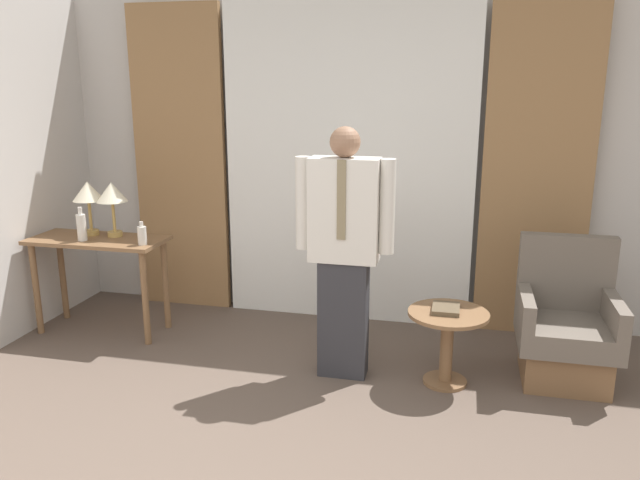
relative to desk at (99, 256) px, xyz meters
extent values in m
cube|color=beige|center=(1.85, 0.87, 0.73)|extent=(10.00, 0.06, 2.70)
cube|color=white|center=(1.85, 0.74, 0.67)|extent=(2.03, 0.06, 2.58)
cube|color=#997047|center=(0.38, 0.74, 0.67)|extent=(0.81, 0.06, 2.58)
cube|color=#997047|center=(3.31, 0.74, 0.67)|extent=(0.81, 0.06, 2.58)
cube|color=brown|center=(0.00, 0.00, 0.13)|extent=(1.06, 0.46, 0.03)
cylinder|color=brown|center=(-0.47, -0.17, -0.26)|extent=(0.05, 0.05, 0.74)
cylinder|color=brown|center=(0.47, -0.17, -0.26)|extent=(0.05, 0.05, 0.74)
cylinder|color=brown|center=(-0.47, 0.17, -0.26)|extent=(0.05, 0.05, 0.74)
cylinder|color=brown|center=(0.47, 0.17, -0.26)|extent=(0.05, 0.05, 0.74)
cylinder|color=tan|center=(-0.10, 0.09, 0.16)|extent=(0.11, 0.11, 0.04)
cylinder|color=tan|center=(-0.10, 0.09, 0.30)|extent=(0.02, 0.02, 0.24)
cone|color=beige|center=(-0.10, 0.09, 0.50)|extent=(0.24, 0.24, 0.15)
cylinder|color=tan|center=(0.10, 0.09, 0.16)|extent=(0.11, 0.11, 0.04)
cylinder|color=tan|center=(0.10, 0.09, 0.30)|extent=(0.02, 0.02, 0.24)
cone|color=beige|center=(0.10, 0.09, 0.50)|extent=(0.24, 0.24, 0.15)
cylinder|color=silver|center=(0.44, -0.09, 0.21)|extent=(0.07, 0.07, 0.14)
cylinder|color=silver|center=(0.44, -0.09, 0.30)|extent=(0.03, 0.03, 0.04)
cylinder|color=silver|center=(-0.07, -0.09, 0.25)|extent=(0.07, 0.07, 0.20)
cylinder|color=silver|center=(-0.07, -0.09, 0.38)|extent=(0.03, 0.03, 0.06)
cube|color=#2D2D33|center=(2.03, -0.32, -0.22)|extent=(0.33, 0.17, 0.81)
cube|color=silver|center=(2.03, -0.32, 0.53)|extent=(0.45, 0.20, 0.68)
cube|color=#847556|center=(2.03, -0.43, 0.61)|extent=(0.06, 0.01, 0.51)
cylinder|color=silver|center=(1.75, -0.32, 0.56)|extent=(0.10, 0.10, 0.61)
cylinder|color=silver|center=(2.30, -0.32, 0.56)|extent=(0.10, 0.10, 0.61)
sphere|color=#936B51|center=(2.03, -0.32, 0.97)|extent=(0.20, 0.20, 0.20)
cube|color=brown|center=(3.49, -0.09, -0.49)|extent=(0.54, 0.52, 0.27)
cube|color=#665B51|center=(3.49, -0.09, -0.28)|extent=(0.63, 0.61, 0.16)
cube|color=#665B51|center=(3.49, 0.17, 0.06)|extent=(0.63, 0.10, 0.52)
cube|color=#665B51|center=(3.22, -0.09, -0.11)|extent=(0.08, 0.61, 0.18)
cube|color=#665B51|center=(3.77, -0.09, -0.11)|extent=(0.08, 0.61, 0.18)
cylinder|color=brown|center=(2.72, -0.30, -0.61)|extent=(0.29, 0.29, 0.02)
cylinder|color=brown|center=(2.72, -0.30, -0.38)|extent=(0.08, 0.08, 0.48)
cylinder|color=brown|center=(2.72, -0.30, -0.13)|extent=(0.53, 0.53, 0.03)
cube|color=brown|center=(2.70, -0.29, -0.10)|extent=(0.18, 0.22, 0.03)
camera|label=1|loc=(2.77, -4.20, 1.35)|focal=35.00mm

